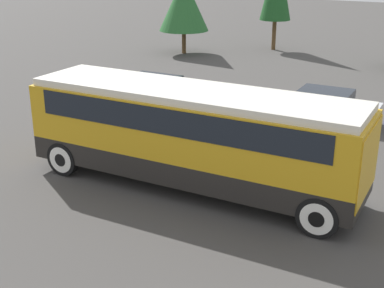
{
  "coord_description": "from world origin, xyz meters",
  "views": [
    {
      "loc": [
        7.03,
        -13.15,
        6.97
      ],
      "look_at": [
        0.0,
        0.0,
        1.38
      ],
      "focal_mm": 50.0,
      "sensor_mm": 36.0,
      "label": 1
    }
  ],
  "objects": [
    {
      "name": "parked_car_far",
      "position": [
        -5.4,
        6.69,
        0.71
      ],
      "size": [
        4.3,
        1.8,
        1.42
      ],
      "color": "black",
      "rests_on": "ground_plane"
    },
    {
      "name": "tree_left",
      "position": [
        -10.54,
        18.56,
        3.29
      ],
      "size": [
        3.3,
        3.3,
        5.05
      ],
      "color": "brown",
      "rests_on": "ground_plane"
    },
    {
      "name": "parked_car_near",
      "position": [
        -0.46,
        5.01,
        0.7
      ],
      "size": [
        4.44,
        1.79,
        1.43
      ],
      "color": "#7A6B5B",
      "rests_on": "ground_plane"
    },
    {
      "name": "tour_bus",
      "position": [
        0.1,
        0.0,
        1.85
      ],
      "size": [
        10.2,
        2.65,
        3.06
      ],
      "color": "black",
      "rests_on": "ground_plane"
    },
    {
      "name": "ground_plane",
      "position": [
        0.0,
        0.0,
        0.0
      ],
      "size": [
        120.0,
        120.0,
        0.0
      ],
      "primitive_type": "plane",
      "color": "#423F3D"
    },
    {
      "name": "parked_car_mid",
      "position": [
        1.98,
        8.23,
        0.69
      ],
      "size": [
        4.03,
        1.8,
        1.35
      ],
      "color": "#BCBCC1",
      "rests_on": "ground_plane"
    }
  ]
}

